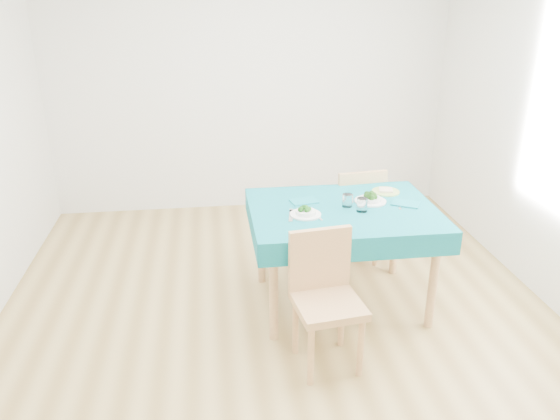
{
  "coord_description": "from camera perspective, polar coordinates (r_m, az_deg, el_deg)",
  "views": [
    {
      "loc": [
        -0.44,
        -3.25,
        2.2
      ],
      "look_at": [
        0.0,
        0.0,
        0.85
      ],
      "focal_mm": 35.0,
      "sensor_mm": 36.0,
      "label": 1
    }
  ],
  "objects": [
    {
      "name": "side_plate",
      "position": [
        4.19,
        10.99,
        1.9
      ],
      "size": [
        0.21,
        0.21,
        0.01
      ],
      "primitive_type": "cylinder",
      "color": "#A3C761",
      "rests_on": "table"
    },
    {
      "name": "chair_near",
      "position": [
        3.3,
        5.11,
        -8.9
      ],
      "size": [
        0.44,
        0.48,
        0.98
      ],
      "primitive_type": "cube",
      "rotation": [
        0.0,
        0.0,
        0.13
      ],
      "color": "tan",
      "rests_on": "ground"
    },
    {
      "name": "room_shell",
      "position": [
        3.38,
        -0.0,
        7.82
      ],
      "size": [
        4.02,
        4.52,
        2.73
      ],
      "color": "olive",
      "rests_on": "ground"
    },
    {
      "name": "knife_near",
      "position": [
        3.7,
        3.88,
        -0.52
      ],
      "size": [
        0.05,
        0.2,
        0.0
      ],
      "primitive_type": "cube",
      "rotation": [
        0.0,
        0.0,
        0.15
      ],
      "color": "silver",
      "rests_on": "table"
    },
    {
      "name": "fork_far",
      "position": [
        4.01,
        7.51,
        1.16
      ],
      "size": [
        0.06,
        0.16,
        0.0
      ],
      "primitive_type": "cube",
      "rotation": [
        0.0,
        0.0,
        -0.25
      ],
      "color": "silver",
      "rests_on": "table"
    },
    {
      "name": "napkin_near",
      "position": [
        3.93,
        2.52,
        0.92
      ],
      "size": [
        0.21,
        0.17,
        0.01
      ],
      "primitive_type": "cube",
      "rotation": [
        0.0,
        0.0,
        0.22
      ],
      "color": "#0E6D79",
      "rests_on": "table"
    },
    {
      "name": "tumbler_center",
      "position": [
        3.86,
        7.04,
        1.01
      ],
      "size": [
        0.07,
        0.07,
        0.09
      ],
      "primitive_type": "cylinder",
      "color": "white",
      "rests_on": "table"
    },
    {
      "name": "bread_slice",
      "position": [
        4.18,
        11.0,
        2.06
      ],
      "size": [
        0.12,
        0.12,
        0.01
      ],
      "primitive_type": "cube",
      "rotation": [
        0.0,
        0.0,
        -0.25
      ],
      "color": "beige",
      "rests_on": "side_plate"
    },
    {
      "name": "napkin_far",
      "position": [
        3.98,
        12.99,
        0.66
      ],
      "size": [
        0.23,
        0.21,
        0.01
      ],
      "primitive_type": "cube",
      "rotation": [
        0.0,
        0.0,
        -0.52
      ],
      "color": "#0E6D79",
      "rests_on": "table"
    },
    {
      "name": "knife_far",
      "position": [
        3.97,
        12.24,
        0.62
      ],
      "size": [
        0.05,
        0.21,
        0.0
      ],
      "primitive_type": "cube",
      "rotation": [
        0.0,
        0.0,
        -0.18
      ],
      "color": "silver",
      "rests_on": "table"
    },
    {
      "name": "chair_far",
      "position": [
        4.6,
        7.61,
        0.51
      ],
      "size": [
        0.45,
        0.48,
        1.0
      ],
      "primitive_type": "cube",
      "rotation": [
        0.0,
        0.0,
        3.25
      ],
      "color": "tan",
      "rests_on": "ground"
    },
    {
      "name": "bowl_near",
      "position": [
        3.69,
        2.7,
        -0.1
      ],
      "size": [
        0.21,
        0.21,
        0.06
      ],
      "primitive_type": null,
      "color": "white",
      "rests_on": "table"
    },
    {
      "name": "table",
      "position": [
        3.99,
        6.41,
        -4.87
      ],
      "size": [
        1.3,
        0.99,
        0.76
      ],
      "primitive_type": "cube",
      "color": "#0A616D",
      "rests_on": "ground"
    },
    {
      "name": "fork_near",
      "position": [
        3.68,
        1.15,
        -0.61
      ],
      "size": [
        0.06,
        0.2,
        0.0
      ],
      "primitive_type": "cube",
      "rotation": [
        0.0,
        0.0,
        -0.18
      ],
      "color": "silver",
      "rests_on": "table"
    },
    {
      "name": "tumbler_side",
      "position": [
        3.79,
        8.57,
        0.54
      ],
      "size": [
        0.07,
        0.07,
        0.1
      ],
      "primitive_type": "cylinder",
      "color": "white",
      "rests_on": "table"
    },
    {
      "name": "bowl_far",
      "position": [
        3.97,
        9.44,
        1.3
      ],
      "size": [
        0.23,
        0.23,
        0.07
      ],
      "primitive_type": null,
      "color": "white",
      "rests_on": "table"
    }
  ]
}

